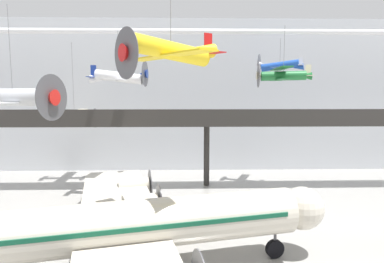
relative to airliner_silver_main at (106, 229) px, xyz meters
The scene contains 10 objects.
hangar_back_wall 32.61m from the airliner_silver_main, 76.31° to the left, with size 140.00×3.00×21.70m.
mezzanine_walkway 22.01m from the airliner_silver_main, 69.60° to the left, with size 110.00×3.20×9.52m.
ceiling_truss_beam 24.97m from the airliner_silver_main, 68.12° to the left, with size 120.00×0.60×0.60m.
airliner_silver_main is the anchor object (origin of this frame).
suspended_plane_silver_racer 12.35m from the airliner_silver_main, 144.72° to the left, with size 7.82×9.22×8.23m.
suspended_plane_green_biplane 21.77m from the airliner_silver_main, 42.70° to the left, with size 5.30×6.51×5.86m.
suspended_plane_yellow_lowwing 11.72m from the airliner_silver_main, 31.21° to the left, with size 7.13×7.71×5.49m.
suspended_plane_cream_biplane 26.08m from the airliner_silver_main, 111.00° to the left, with size 5.74×7.03×10.73m.
suspended_plane_white_twin 19.26m from the airliner_silver_main, 97.12° to the left, with size 6.31×7.70×5.77m.
suspended_plane_blue_trainer 29.09m from the airliner_silver_main, 52.73° to the left, with size 5.66×6.55×4.10m.
Camera 1 is at (-2.84, -13.55, 11.66)m, focal length 32.00 mm.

